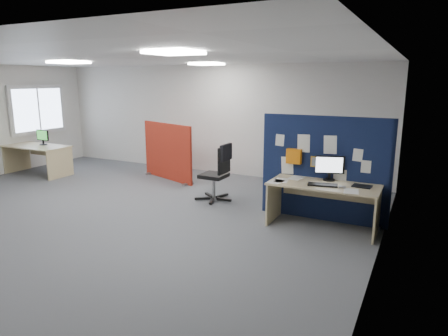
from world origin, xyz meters
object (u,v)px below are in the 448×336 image
at_px(main_desk, 324,194).
at_px(monitor_main, 330,167).
at_px(red_divider, 167,152).
at_px(office_chair, 219,169).
at_px(navy_divider, 323,169).
at_px(second_desk, 38,152).
at_px(monitor_second, 43,137).

relative_size(main_desk, monitor_main, 3.79).
height_order(red_divider, office_chair, red_divider).
relative_size(red_divider, office_chair, 1.52).
bearing_deg(office_chair, red_divider, 152.62).
bearing_deg(main_desk, navy_divider, 107.76).
height_order(monitor_main, second_desk, monitor_main).
bearing_deg(main_desk, monitor_second, 174.97).
relative_size(main_desk, red_divider, 1.00).
height_order(monitor_main, monitor_second, monitor_main).
distance_m(red_divider, office_chair, 2.15).
height_order(navy_divider, monitor_main, navy_divider).
distance_m(main_desk, monitor_second, 7.26).
xyz_separation_m(second_desk, office_chair, (5.10, 0.02, 0.08)).
xyz_separation_m(red_divider, monitor_second, (-3.16, -0.88, 0.28)).
xyz_separation_m(second_desk, monitor_second, (0.04, 0.14, 0.38)).
bearing_deg(main_desk, second_desk, 176.08).
xyz_separation_m(main_desk, office_chair, (-2.16, 0.51, 0.08)).
relative_size(red_divider, monitor_second, 4.09).
bearing_deg(monitor_main, navy_divider, 117.26).
height_order(second_desk, monitor_second, monitor_second).
relative_size(navy_divider, red_divider, 1.26).
relative_size(second_desk, monitor_second, 3.97).
height_order(navy_divider, main_desk, navy_divider).
height_order(main_desk, monitor_main, monitor_main).
distance_m(navy_divider, office_chair, 2.06).
xyz_separation_m(monitor_main, office_chair, (-2.18, 0.29, -0.32)).
height_order(main_desk, red_divider, red_divider).
height_order(red_divider, second_desk, red_divider).
relative_size(monitor_main, red_divider, 0.26).
bearing_deg(red_divider, office_chair, -8.34).
xyz_separation_m(navy_divider, second_desk, (-7.15, 0.14, -0.33)).
bearing_deg(monitor_second, office_chair, 1.30).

